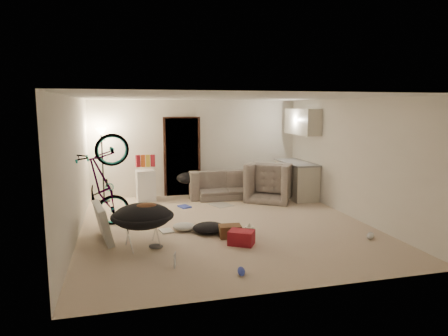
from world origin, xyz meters
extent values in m
cube|color=beige|center=(0.00, 0.00, -0.01)|extent=(5.50, 6.00, 0.02)
cube|color=white|center=(0.00, 0.00, 2.51)|extent=(5.50, 6.00, 0.02)
cube|color=white|center=(0.00, 3.01, 1.25)|extent=(5.50, 0.02, 2.50)
cube|color=white|center=(0.00, -3.01, 1.25)|extent=(5.50, 0.02, 2.50)
cube|color=white|center=(-2.76, 0.00, 1.25)|extent=(0.02, 6.00, 2.50)
cube|color=white|center=(2.76, 0.00, 1.25)|extent=(0.02, 6.00, 2.50)
cube|color=black|center=(-0.40, 2.97, 1.02)|extent=(0.85, 0.10, 2.04)
cube|color=#341B12|center=(-0.40, 2.94, 1.02)|extent=(0.97, 0.04, 2.10)
cylinder|color=black|center=(-2.40, 2.65, 0.01)|extent=(0.28, 0.28, 0.03)
cylinder|color=black|center=(-2.40, 2.65, 0.85)|extent=(0.04, 0.04, 1.70)
cone|color=#FFE0A5|center=(-2.40, 2.65, 1.72)|extent=(0.24, 0.24, 0.18)
cube|color=beige|center=(2.43, 2.00, 0.44)|extent=(0.60, 1.50, 0.88)
cube|color=gray|center=(2.43, 2.00, 0.90)|extent=(0.64, 1.54, 0.04)
cube|color=beige|center=(2.56, 2.00, 1.95)|extent=(0.38, 1.40, 0.65)
imported|color=#353C36|center=(0.61, 2.45, 0.27)|extent=(1.86, 0.76, 0.54)
imported|color=#353C36|center=(1.73, 1.89, 0.35)|extent=(1.44, 1.41, 0.71)
imported|color=black|center=(-2.30, 0.41, 0.49)|extent=(1.96, 1.07, 1.08)
imported|color=maroon|center=(-1.26, -1.94, 0.01)|extent=(0.25, 0.21, 0.02)
cube|color=white|center=(-1.39, 2.55, 0.38)|extent=(0.48, 0.48, 0.76)
cube|color=maroon|center=(-1.56, 2.55, 1.00)|extent=(0.12, 0.10, 0.30)
cube|color=#C84D19|center=(-1.44, 2.55, 1.00)|extent=(0.11, 0.08, 0.30)
cube|color=gold|center=(-1.32, 2.55, 1.00)|extent=(0.11, 0.08, 0.30)
cube|color=maroon|center=(-1.20, 2.55, 1.00)|extent=(0.12, 0.10, 0.30)
cylinder|color=silver|center=(-1.64, -0.89, 0.24)|extent=(0.68, 0.68, 0.48)
ellipsoid|color=black|center=(-1.64, -0.89, 0.53)|extent=(0.96, 0.96, 0.40)
torus|color=black|center=(-1.64, -0.89, 0.53)|extent=(1.04, 1.04, 0.07)
ellipsoid|color=brown|center=(-1.59, -0.92, 0.64)|extent=(0.61, 0.58, 0.22)
ellipsoid|color=black|center=(-0.34, 2.45, 0.54)|extent=(0.58, 0.48, 0.28)
cube|color=silver|center=(-2.30, -0.36, 0.32)|extent=(0.41, 1.00, 0.65)
cube|color=brown|center=(-0.10, -0.75, 0.11)|extent=(0.41, 0.31, 0.22)
cube|color=maroon|center=(-0.02, -1.17, 0.12)|extent=(0.52, 0.48, 0.24)
cylinder|color=white|center=(0.27, -0.75, 0.08)|extent=(0.17, 0.17, 0.17)
cone|color=white|center=(0.27, -0.75, 0.20)|extent=(0.09, 0.09, 0.07)
cube|color=#B1AAA3|center=(0.32, 1.63, 0.00)|extent=(0.60, 0.68, 0.01)
cube|color=#3243B6|center=(-0.56, 1.61, 0.02)|extent=(0.32, 0.37, 0.03)
cube|color=silver|center=(-1.18, -0.14, 0.01)|extent=(0.28, 0.33, 0.03)
ellipsoid|color=#3243B6|center=(-0.38, -2.36, 0.05)|extent=(0.15, 0.27, 0.09)
ellipsoid|color=slate|center=(-1.45, -1.03, 0.04)|extent=(0.26, 0.16, 0.09)
ellipsoid|color=white|center=(2.30, -1.45, 0.05)|extent=(0.28, 0.29, 0.11)
ellipsoid|color=black|center=(-0.41, -0.42, 0.10)|extent=(0.67, 0.60, 0.20)
ellipsoid|color=black|center=(0.15, 2.55, 0.06)|extent=(0.45, 0.40, 0.13)
ellipsoid|color=silver|center=(-0.84, -0.14, 0.07)|extent=(0.58, 0.56, 0.14)
camera|label=1|loc=(-1.93, -7.42, 2.31)|focal=32.00mm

